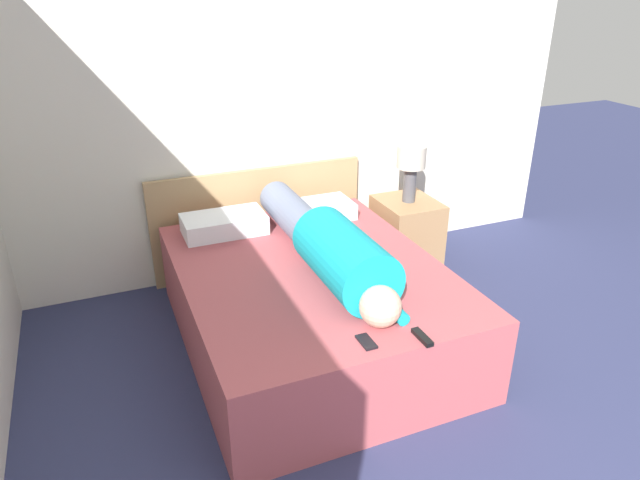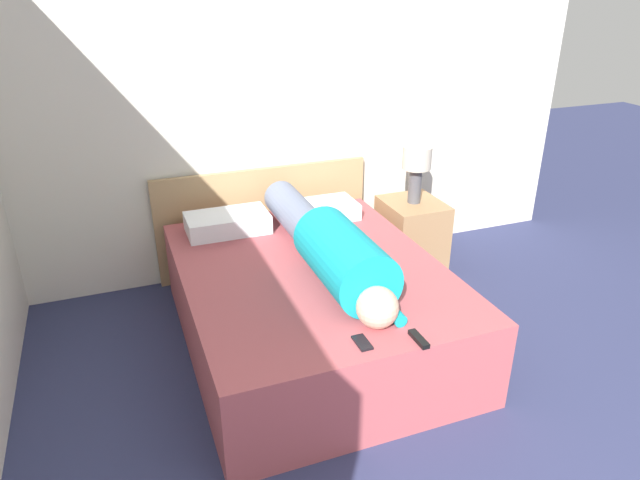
% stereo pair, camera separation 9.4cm
% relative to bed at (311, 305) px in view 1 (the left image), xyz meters
% --- Properties ---
extents(wall_back, '(5.08, 0.06, 2.60)m').
position_rel_bed_xyz_m(wall_back, '(0.16, 1.16, 1.03)').
color(wall_back, silver).
rests_on(wall_back, ground_plane).
extents(bed, '(1.56, 1.97, 0.54)m').
position_rel_bed_xyz_m(bed, '(0.00, 0.00, 0.00)').
color(bed, '#A84C51').
rests_on(bed, ground_plane).
extents(headboard, '(1.68, 0.04, 0.85)m').
position_rel_bed_xyz_m(headboard, '(0.00, 1.09, 0.15)').
color(headboard, tan).
rests_on(headboard, ground_plane).
extents(nightstand, '(0.44, 0.50, 0.56)m').
position_rel_bed_xyz_m(nightstand, '(1.12, 0.72, 0.01)').
color(nightstand, '#A37A51').
rests_on(nightstand, ground_plane).
extents(table_lamp, '(0.22, 0.22, 0.45)m').
position_rel_bed_xyz_m(table_lamp, '(1.12, 0.72, 0.59)').
color(table_lamp, '#4C4C51').
rests_on(table_lamp, nightstand).
extents(person_lying, '(0.37, 1.77, 0.37)m').
position_rel_bed_xyz_m(person_lying, '(0.09, -0.07, 0.43)').
color(person_lying, '#DBB293').
rests_on(person_lying, bed).
extents(pillow_near_headboard, '(0.57, 0.32, 0.13)m').
position_rel_bed_xyz_m(pillow_near_headboard, '(-0.36, 0.72, 0.34)').
color(pillow_near_headboard, white).
rests_on(pillow_near_headboard, bed).
extents(pillow_second, '(0.54, 0.32, 0.12)m').
position_rel_bed_xyz_m(pillow_second, '(0.33, 0.72, 0.33)').
color(pillow_second, white).
rests_on(pillow_second, bed).
extents(tv_remote, '(0.04, 0.15, 0.02)m').
position_rel_bed_xyz_m(tv_remote, '(0.23, -0.92, 0.28)').
color(tv_remote, black).
rests_on(tv_remote, bed).
extents(cell_phone, '(0.06, 0.13, 0.01)m').
position_rel_bed_xyz_m(cell_phone, '(-0.04, -0.84, 0.28)').
color(cell_phone, black).
rests_on(cell_phone, bed).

